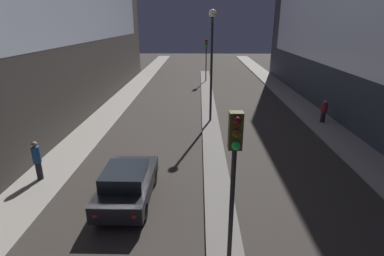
{
  "coord_description": "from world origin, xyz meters",
  "views": [
    {
      "loc": [
        -0.86,
        -2.56,
        6.84
      ],
      "look_at": [
        -1.25,
        15.15,
        0.5
      ],
      "focal_mm": 28.0,
      "sensor_mm": 36.0,
      "label": 1
    }
  ],
  "objects_px": {
    "traffic_light_mid": "(206,51)",
    "pedestrian_on_right_sidewalk": "(324,111)",
    "pedestrian_on_left_sidewalk": "(37,159)",
    "car_left_lane": "(127,184)",
    "traffic_light_near": "(234,164)",
    "street_lamp": "(212,49)"
  },
  "relations": [
    {
      "from": "traffic_light_near",
      "to": "pedestrian_on_right_sidewalk",
      "type": "xyz_separation_m",
      "value": [
        7.91,
        13.8,
        -2.7
      ]
    },
    {
      "from": "pedestrian_on_left_sidewalk",
      "to": "pedestrian_on_right_sidewalk",
      "type": "bearing_deg",
      "value": 27.97
    },
    {
      "from": "traffic_light_near",
      "to": "pedestrian_on_left_sidewalk",
      "type": "bearing_deg",
      "value": 146.08
    },
    {
      "from": "traffic_light_mid",
      "to": "pedestrian_on_right_sidewalk",
      "type": "distance_m",
      "value": 17.28
    },
    {
      "from": "street_lamp",
      "to": "pedestrian_on_left_sidewalk",
      "type": "distance_m",
      "value": 12.38
    },
    {
      "from": "traffic_light_mid",
      "to": "car_left_lane",
      "type": "relative_size",
      "value": 1.15
    },
    {
      "from": "traffic_light_mid",
      "to": "street_lamp",
      "type": "bearing_deg",
      "value": -90.0
    },
    {
      "from": "street_lamp",
      "to": "traffic_light_mid",
      "type": "bearing_deg",
      "value": 90.0
    },
    {
      "from": "car_left_lane",
      "to": "traffic_light_near",
      "type": "bearing_deg",
      "value": -46.86
    },
    {
      "from": "traffic_light_mid",
      "to": "pedestrian_on_left_sidewalk",
      "type": "distance_m",
      "value": 25.0
    },
    {
      "from": "street_lamp",
      "to": "pedestrian_on_right_sidewalk",
      "type": "bearing_deg",
      "value": -1.06
    },
    {
      "from": "traffic_light_near",
      "to": "street_lamp",
      "type": "bearing_deg",
      "value": 90.0
    },
    {
      "from": "street_lamp",
      "to": "pedestrian_on_right_sidewalk",
      "type": "distance_m",
      "value": 8.94
    },
    {
      "from": "traffic_light_near",
      "to": "car_left_lane",
      "type": "bearing_deg",
      "value": 133.14
    },
    {
      "from": "traffic_light_mid",
      "to": "pedestrian_on_left_sidewalk",
      "type": "xyz_separation_m",
      "value": [
        -7.97,
        -23.55,
        -2.56
      ]
    },
    {
      "from": "car_left_lane",
      "to": "pedestrian_on_left_sidewalk",
      "type": "bearing_deg",
      "value": 161.26
    },
    {
      "from": "traffic_light_mid",
      "to": "pedestrian_on_right_sidewalk",
      "type": "relative_size",
      "value": 3.03
    },
    {
      "from": "traffic_light_mid",
      "to": "street_lamp",
      "type": "distance_m",
      "value": 15.04
    },
    {
      "from": "pedestrian_on_left_sidewalk",
      "to": "pedestrian_on_right_sidewalk",
      "type": "xyz_separation_m",
      "value": [
        15.89,
        8.43,
        -0.15
      ]
    },
    {
      "from": "car_left_lane",
      "to": "traffic_light_mid",
      "type": "bearing_deg",
      "value": 81.7
    },
    {
      "from": "traffic_light_near",
      "to": "pedestrian_on_left_sidewalk",
      "type": "distance_m",
      "value": 9.94
    },
    {
      "from": "car_left_lane",
      "to": "pedestrian_on_right_sidewalk",
      "type": "distance_m",
      "value": 15.22
    }
  ]
}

